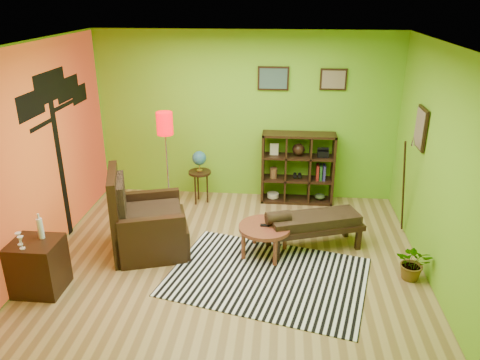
# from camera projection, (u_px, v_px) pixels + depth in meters

# --- Properties ---
(ground) EXTENTS (5.00, 5.00, 0.00)m
(ground) POSITION_uv_depth(u_px,v_px,m) (231.00, 261.00, 6.24)
(ground) COLOR tan
(ground) RESTS_ON ground
(room_shell) EXTENTS (5.04, 4.54, 2.82)m
(room_shell) POSITION_uv_depth(u_px,v_px,m) (222.00, 131.00, 5.58)
(room_shell) COLOR #73BD21
(room_shell) RESTS_ON ground
(zebra_rug) EXTENTS (2.75, 2.21, 0.01)m
(zebra_rug) POSITION_uv_depth(u_px,v_px,m) (267.00, 276.00, 5.90)
(zebra_rug) COLOR white
(zebra_rug) RESTS_ON ground
(coffee_table) EXTENTS (0.71, 0.71, 0.45)m
(coffee_table) POSITION_uv_depth(u_px,v_px,m) (265.00, 230.00, 6.27)
(coffee_table) COLOR brown
(coffee_table) RESTS_ON ground
(armchair) EXTENTS (1.22, 1.21, 1.19)m
(armchair) POSITION_uv_depth(u_px,v_px,m) (145.00, 226.00, 6.40)
(armchair) COLOR black
(armchair) RESTS_ON ground
(side_cabinet) EXTENTS (0.56, 0.50, 0.97)m
(side_cabinet) POSITION_uv_depth(u_px,v_px,m) (38.00, 266.00, 5.53)
(side_cabinet) COLOR black
(side_cabinet) RESTS_ON ground
(floor_lamp) EXTENTS (0.25, 0.25, 1.68)m
(floor_lamp) POSITION_uv_depth(u_px,v_px,m) (165.00, 133.00, 7.03)
(floor_lamp) COLOR silver
(floor_lamp) RESTS_ON ground
(globe_table) EXTENTS (0.37, 0.37, 0.91)m
(globe_table) POSITION_uv_depth(u_px,v_px,m) (199.00, 164.00, 7.73)
(globe_table) COLOR black
(globe_table) RESTS_ON ground
(cube_shelf) EXTENTS (1.20, 0.35, 1.20)m
(cube_shelf) POSITION_uv_depth(u_px,v_px,m) (298.00, 168.00, 7.81)
(cube_shelf) COLOR black
(cube_shelf) RESTS_ON ground
(bench) EXTENTS (1.42, 0.89, 0.62)m
(bench) POSITION_uv_depth(u_px,v_px,m) (311.00, 223.00, 6.42)
(bench) COLOR black
(bench) RESTS_ON ground
(potted_plant) EXTENTS (0.54, 0.57, 0.37)m
(potted_plant) POSITION_uv_depth(u_px,v_px,m) (413.00, 266.00, 5.80)
(potted_plant) COLOR #26661E
(potted_plant) RESTS_ON ground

